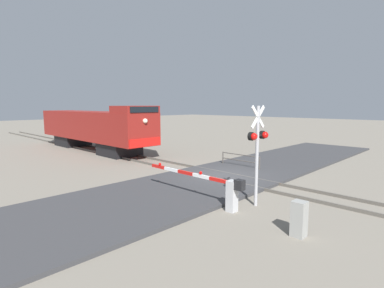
{
  "coord_description": "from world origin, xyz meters",
  "views": [
    {
      "loc": [
        -13.3,
        -10.35,
        4.18
      ],
      "look_at": [
        -0.85,
        1.77,
        1.89
      ],
      "focal_mm": 27.87,
      "sensor_mm": 36.0,
      "label": 1
    }
  ],
  "objects": [
    {
      "name": "road_surface",
      "position": [
        0.0,
        0.0,
        0.07
      ],
      "size": [
        36.0,
        6.1,
        0.15
      ],
      "primitive_type": "cube",
      "color": "#38383A",
      "rests_on": "ground_plane"
    },
    {
      "name": "rail_track_right",
      "position": [
        0.72,
        0.0,
        0.07
      ],
      "size": [
        0.08,
        80.0,
        0.15
      ],
      "primitive_type": "cube",
      "color": "#59544C",
      "rests_on": "ground_plane"
    },
    {
      "name": "ground_plane",
      "position": [
        0.0,
        0.0,
        0.0
      ],
      "size": [
        160.0,
        160.0,
        0.0
      ],
      "primitive_type": "plane",
      "color": "gray"
    },
    {
      "name": "crossing_gate",
      "position": [
        -4.11,
        -2.94,
        0.84
      ],
      "size": [
        0.36,
        5.5,
        1.36
      ],
      "color": "silver",
      "rests_on": "ground_plane"
    },
    {
      "name": "crossing_signal",
      "position": [
        -2.84,
        -3.9,
        2.6
      ],
      "size": [
        1.18,
        0.33,
        4.17
      ],
      "color": "#ADADB2",
      "rests_on": "ground_plane"
    },
    {
      "name": "guard_railing",
      "position": [
        2.82,
        0.88,
        0.63
      ],
      "size": [
        0.08,
        3.0,
        0.95
      ],
      "color": "#4C4742",
      "rests_on": "ground_plane"
    },
    {
      "name": "locomotive",
      "position": [
        0.0,
        15.22,
        2.14
      ],
      "size": [
        2.99,
        16.14,
        4.11
      ],
      "color": "black",
      "rests_on": "ground_plane"
    },
    {
      "name": "rail_track_left",
      "position": [
        -0.72,
        0.0,
        0.07
      ],
      "size": [
        0.08,
        80.0,
        0.15
      ],
      "primitive_type": "cube",
      "color": "#59544C",
      "rests_on": "ground_plane"
    },
    {
      "name": "utility_cabinet",
      "position": [
        -4.43,
        -6.46,
        0.58
      ],
      "size": [
        0.41,
        0.42,
        1.16
      ],
      "primitive_type": "cube",
      "color": "#999993",
      "rests_on": "ground_plane"
    }
  ]
}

